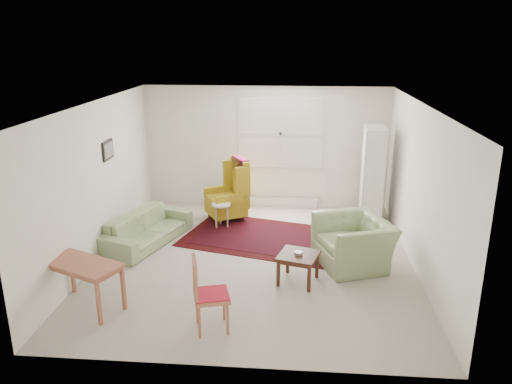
# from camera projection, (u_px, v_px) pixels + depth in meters

# --- Properties ---
(room) EXTENTS (5.04, 5.54, 2.51)m
(room) POSITION_uv_depth(u_px,v_px,m) (257.00, 181.00, 7.89)
(room) COLOR #B9AB9E
(room) RESTS_ON ground
(rug) EXTENTS (3.14, 2.44, 0.03)m
(rug) POSITION_uv_depth(u_px,v_px,m) (264.00, 237.00, 8.92)
(rug) COLOR black
(rug) RESTS_ON ground
(sofa) EXTENTS (1.28, 1.97, 0.74)m
(sofa) POSITION_uv_depth(u_px,v_px,m) (147.00, 223.00, 8.60)
(sofa) COLOR #8AA26C
(sofa) RESTS_ON ground
(armchair) EXTENTS (1.33, 1.42, 0.89)m
(armchair) POSITION_uv_depth(u_px,v_px,m) (354.00, 238.00, 7.77)
(armchair) COLOR #8AA26C
(armchair) RESTS_ON ground
(wingback_chair) EXTENTS (0.99, 0.97, 1.21)m
(wingback_chair) POSITION_uv_depth(u_px,v_px,m) (226.00, 189.00, 9.68)
(wingback_chair) COLOR #B1941B
(wingback_chair) RESTS_ON ground
(coffee_table) EXTENTS (0.67, 0.67, 0.45)m
(coffee_table) POSITION_uv_depth(u_px,v_px,m) (298.00, 268.00, 7.27)
(coffee_table) COLOR #3F1F13
(coffee_table) RESTS_ON ground
(stool) EXTENTS (0.42, 0.42, 0.47)m
(stool) POSITION_uv_depth(u_px,v_px,m) (221.00, 215.00, 9.36)
(stool) COLOR white
(stool) RESTS_ON ground
(cabinet) EXTENTS (0.43, 0.76, 1.84)m
(cabinet) POSITION_uv_depth(u_px,v_px,m) (373.00, 175.00, 9.51)
(cabinet) COLOR white
(cabinet) RESTS_ON ground
(desk) EXTENTS (1.16, 0.90, 0.66)m
(desk) POSITION_uv_depth(u_px,v_px,m) (84.00, 285.00, 6.55)
(desk) COLOR #B06447
(desk) RESTS_ON ground
(desk_chair) EXTENTS (0.52, 0.52, 0.96)m
(desk_chair) POSITION_uv_depth(u_px,v_px,m) (212.00, 294.00, 6.02)
(desk_chair) COLOR #B06447
(desk_chair) RESTS_ON ground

